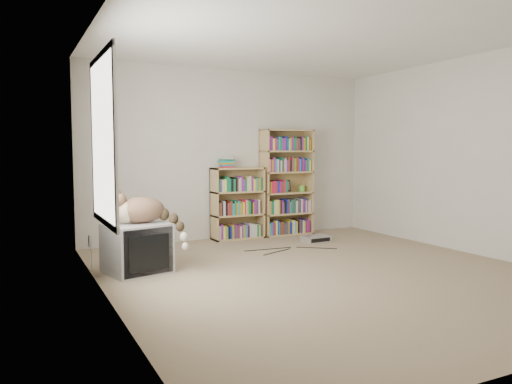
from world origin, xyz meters
name	(u,v)px	position (x,y,z in m)	size (l,w,h in m)	color
floor	(326,273)	(0.00, 0.00, 0.00)	(4.50, 5.00, 0.01)	gray
wall_back	(232,154)	(0.00, 2.50, 1.25)	(4.50, 0.02, 2.50)	silver
wall_left	(106,157)	(-2.25, 0.00, 1.25)	(0.02, 5.00, 2.50)	silver
wall_right	(477,155)	(2.25, 0.00, 1.25)	(0.02, 5.00, 2.50)	silver
ceiling	(328,34)	(0.00, 0.00, 2.50)	(4.50, 5.00, 0.02)	white
window	(103,140)	(-2.24, 0.20, 1.40)	(0.02, 1.22, 1.52)	white
crt_tv	(137,248)	(-1.80, 0.92, 0.26)	(0.72, 0.68, 0.53)	#A7A7A9
cat	(147,213)	(-1.69, 0.91, 0.63)	(0.78, 0.56, 0.62)	#392317
bookcase_tall	(286,185)	(0.86, 2.36, 0.78)	(0.81, 0.30, 1.63)	tan
bookcase_short	(237,206)	(0.02, 2.36, 0.49)	(0.77, 0.30, 1.06)	tan
book_stack	(226,163)	(-0.16, 2.35, 1.13)	(0.18, 0.23, 0.15)	red
green_mug	(302,188)	(1.12, 2.34, 0.71)	(0.09, 0.09, 0.10)	#65CB3A
framed_print	(286,186)	(0.91, 2.44, 0.75)	(0.13, 0.01, 0.18)	black
dvd_player	(316,239)	(0.93, 1.62, 0.04)	(0.38, 0.27, 0.09)	#BABBC0
wall_outlet	(89,241)	(-2.24, 1.26, 0.32)	(0.01, 0.08, 0.13)	silver
floor_cables	(290,250)	(0.29, 1.25, 0.00)	(1.20, 0.70, 0.01)	black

